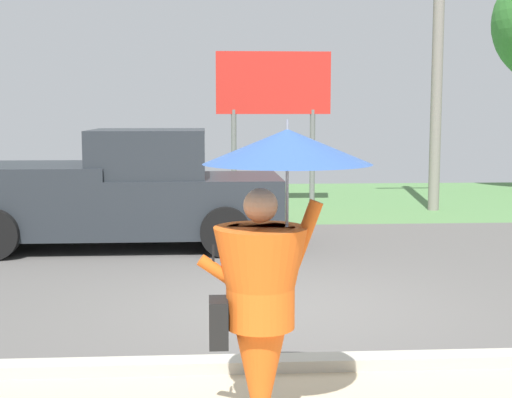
# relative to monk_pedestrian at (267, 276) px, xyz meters

# --- Properties ---
(ground_plane) EXTENTS (40.00, 22.00, 0.20)m
(ground_plane) POSITION_rel_monk_pedestrian_xyz_m (0.48, 6.40, -1.18)
(ground_plane) COLOR #565451
(monk_pedestrian) EXTENTS (1.11, 1.07, 2.13)m
(monk_pedestrian) POSITION_rel_monk_pedestrian_xyz_m (0.00, 0.00, 0.00)
(monk_pedestrian) COLOR #E55B19
(monk_pedestrian) RESTS_ON ground_plane
(pickup_truck) EXTENTS (5.20, 2.28, 1.88)m
(pickup_truck) POSITION_rel_monk_pedestrian_xyz_m (-1.78, 7.39, -0.26)
(pickup_truck) COLOR #23282D
(pickup_truck) RESTS_ON ground_plane
(utility_pole) EXTENTS (1.80, 0.24, 6.87)m
(utility_pole) POSITION_rel_monk_pedestrian_xyz_m (4.60, 11.39, 2.48)
(utility_pole) COLOR gray
(utility_pole) RESTS_ON ground_plane
(roadside_billboard) EXTENTS (2.60, 0.12, 3.50)m
(roadside_billboard) POSITION_rel_monk_pedestrian_xyz_m (1.13, 12.35, 1.42)
(roadside_billboard) COLOR slate
(roadside_billboard) RESTS_ON ground_plane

